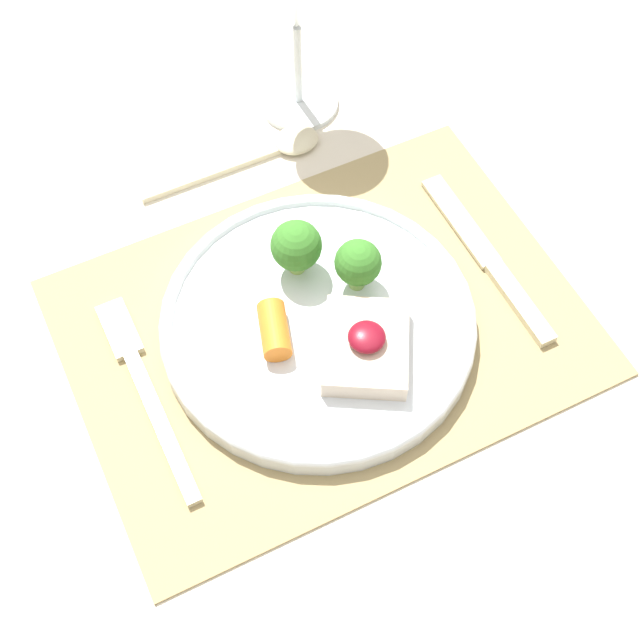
# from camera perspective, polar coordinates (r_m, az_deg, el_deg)

# --- Properties ---
(ground_plane) EXTENTS (8.00, 8.00, 0.00)m
(ground_plane) POSITION_cam_1_polar(r_m,az_deg,el_deg) (1.45, 0.17, -15.90)
(ground_plane) COLOR gray
(dining_table) EXTENTS (1.55, 1.10, 0.74)m
(dining_table) POSITION_cam_1_polar(r_m,az_deg,el_deg) (0.83, 0.28, -3.28)
(dining_table) COLOR beige
(dining_table) RESTS_ON ground_plane
(placemat) EXTENTS (0.43, 0.31, 0.00)m
(placemat) POSITION_cam_1_polar(r_m,az_deg,el_deg) (0.76, 0.31, -0.46)
(placemat) COLOR #9E895B
(placemat) RESTS_ON dining_table
(dinner_plate) EXTENTS (0.27, 0.27, 0.07)m
(dinner_plate) POSITION_cam_1_polar(r_m,az_deg,el_deg) (0.74, 0.13, -0.11)
(dinner_plate) COLOR silver
(dinner_plate) RESTS_ON placemat
(fork) EXTENTS (0.02, 0.20, 0.01)m
(fork) POSITION_cam_1_polar(r_m,az_deg,el_deg) (0.74, -11.29, -3.92)
(fork) COLOR beige
(fork) RESTS_ON placemat
(knife) EXTENTS (0.02, 0.20, 0.01)m
(knife) POSITION_cam_1_polar(r_m,az_deg,el_deg) (0.80, 11.10, 3.31)
(knife) COLOR beige
(knife) RESTS_ON placemat
(spoon) EXTENTS (0.18, 0.04, 0.01)m
(spoon) POSITION_cam_1_polar(r_m,az_deg,el_deg) (0.88, -3.25, 10.79)
(spoon) COLOR beige
(spoon) RESTS_ON dining_table
(wine_glass_near) EXTENTS (0.09, 0.09, 0.17)m
(wine_glass_near) POSITION_cam_1_polar(r_m,az_deg,el_deg) (0.84, -1.54, 19.69)
(wine_glass_near) COLOR white
(wine_glass_near) RESTS_ON dining_table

